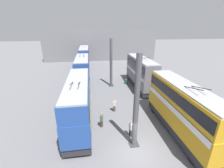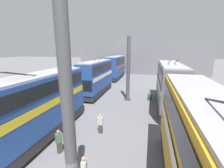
{
  "view_description": "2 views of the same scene",
  "coord_description": "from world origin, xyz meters",
  "px_view_note": "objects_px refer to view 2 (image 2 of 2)",
  "views": [
    {
      "loc": [
        -9.93,
        3.68,
        10.42
      ],
      "look_at": [
        11.71,
        0.49,
        2.06
      ],
      "focal_mm": 24.0,
      "sensor_mm": 36.0,
      "label": 1
    },
    {
      "loc": [
        -3.78,
        -2.94,
        6.94
      ],
      "look_at": [
        11.42,
        1.02,
        3.29
      ],
      "focal_mm": 24.0,
      "sensor_mm": 36.0,
      "label": 2
    }
  ],
  "objects_px": {
    "oil_drum": "(150,97)",
    "person_by_right_row": "(59,141)",
    "bus_left_far": "(169,83)",
    "bus_right_far": "(116,66)",
    "bus_left_near": "(205,153)",
    "bus_right_mid": "(96,76)",
    "person_aisle_midway": "(100,123)",
    "bus_right_near": "(37,104)"
  },
  "relations": [
    {
      "from": "oil_drum",
      "to": "person_by_right_row",
      "type": "bearing_deg",
      "value": 155.75
    },
    {
      "from": "bus_left_near",
      "to": "bus_right_near",
      "type": "xyz_separation_m",
      "value": [
        3.04,
        10.38,
        -0.06
      ]
    },
    {
      "from": "bus_right_near",
      "to": "person_aisle_midway",
      "type": "distance_m",
      "value": 5.14
    },
    {
      "from": "bus_left_near",
      "to": "oil_drum",
      "type": "xyz_separation_m",
      "value": [
        14.82,
        2.17,
        -2.57
      ]
    },
    {
      "from": "bus_left_near",
      "to": "person_aisle_midway",
      "type": "distance_m",
      "value": 8.13
    },
    {
      "from": "bus_left_far",
      "to": "bus_right_near",
      "type": "distance_m",
      "value": 14.3
    },
    {
      "from": "bus_right_near",
      "to": "oil_drum",
      "type": "height_order",
      "value": "bus_right_near"
    },
    {
      "from": "bus_left_far",
      "to": "oil_drum",
      "type": "relative_size",
      "value": 12.41
    },
    {
      "from": "bus_left_far",
      "to": "bus_right_far",
      "type": "relative_size",
      "value": 1.04
    },
    {
      "from": "bus_right_near",
      "to": "oil_drum",
      "type": "distance_m",
      "value": 14.57
    },
    {
      "from": "bus_right_far",
      "to": "oil_drum",
      "type": "distance_m",
      "value": 16.69
    },
    {
      "from": "person_aisle_midway",
      "to": "person_by_right_row",
      "type": "relative_size",
      "value": 0.99
    },
    {
      "from": "person_aisle_midway",
      "to": "bus_right_far",
      "type": "bearing_deg",
      "value": -166.55
    },
    {
      "from": "bus_left_far",
      "to": "bus_right_far",
      "type": "distance_m",
      "value": 19.27
    },
    {
      "from": "bus_right_far",
      "to": "person_aisle_midway",
      "type": "relative_size",
      "value": 5.97
    },
    {
      "from": "bus_right_far",
      "to": "person_aisle_midway",
      "type": "distance_m",
      "value": 24.6
    },
    {
      "from": "bus_left_far",
      "to": "bus_right_mid",
      "type": "distance_m",
      "value": 10.75
    },
    {
      "from": "bus_left_near",
      "to": "bus_right_far",
      "type": "relative_size",
      "value": 1.06
    },
    {
      "from": "bus_left_near",
      "to": "bus_right_mid",
      "type": "distance_m",
      "value": 18.81
    },
    {
      "from": "bus_right_mid",
      "to": "person_aisle_midway",
      "type": "relative_size",
      "value": 5.46
    },
    {
      "from": "bus_left_near",
      "to": "bus_right_far",
      "type": "distance_m",
      "value": 30.91
    },
    {
      "from": "bus_left_far",
      "to": "person_aisle_midway",
      "type": "xyz_separation_m",
      "value": [
        -7.9,
        6.07,
        -2.12
      ]
    },
    {
      "from": "person_aisle_midway",
      "to": "bus_left_near",
      "type": "bearing_deg",
      "value": 53.91
    },
    {
      "from": "bus_left_near",
      "to": "person_by_right_row",
      "type": "distance_m",
      "value": 8.46
    },
    {
      "from": "bus_right_near",
      "to": "bus_right_far",
      "type": "height_order",
      "value": "bus_right_far"
    },
    {
      "from": "bus_left_far",
      "to": "person_aisle_midway",
      "type": "bearing_deg",
      "value": 142.44
    },
    {
      "from": "bus_right_mid",
      "to": "bus_right_far",
      "type": "xyz_separation_m",
      "value": [
        13.43,
        0.0,
        0.07
      ]
    },
    {
      "from": "bus_left_far",
      "to": "bus_right_near",
      "type": "bearing_deg",
      "value": 133.49
    },
    {
      "from": "bus_right_near",
      "to": "bus_right_mid",
      "type": "distance_m",
      "value": 12.65
    },
    {
      "from": "bus_left_far",
      "to": "bus_right_near",
      "type": "height_order",
      "value": "bus_left_far"
    },
    {
      "from": "bus_right_near",
      "to": "person_by_right_row",
      "type": "height_order",
      "value": "bus_right_near"
    },
    {
      "from": "bus_left_near",
      "to": "person_by_right_row",
      "type": "height_order",
      "value": "bus_left_near"
    },
    {
      "from": "person_aisle_midway",
      "to": "bus_left_far",
      "type": "bearing_deg",
      "value": 145.77
    },
    {
      "from": "oil_drum",
      "to": "bus_right_far",
      "type": "bearing_deg",
      "value": 29.85
    },
    {
      "from": "bus_right_near",
      "to": "bus_right_far",
      "type": "distance_m",
      "value": 26.08
    },
    {
      "from": "bus_right_far",
      "to": "oil_drum",
      "type": "bearing_deg",
      "value": -150.15
    },
    {
      "from": "bus_right_mid",
      "to": "oil_drum",
      "type": "xyz_separation_m",
      "value": [
        -0.87,
        -8.21,
        -2.53
      ]
    },
    {
      "from": "bus_right_mid",
      "to": "person_aisle_midway",
      "type": "distance_m",
      "value": 11.72
    },
    {
      "from": "bus_left_near",
      "to": "oil_drum",
      "type": "bearing_deg",
      "value": 8.33
    },
    {
      "from": "bus_right_near",
      "to": "person_aisle_midway",
      "type": "height_order",
      "value": "bus_right_near"
    },
    {
      "from": "bus_left_far",
      "to": "bus_right_mid",
      "type": "xyz_separation_m",
      "value": [
        2.8,
        10.38,
        -0.06
      ]
    },
    {
      "from": "bus_right_near",
      "to": "person_by_right_row",
      "type": "distance_m",
      "value": 3.33
    }
  ]
}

